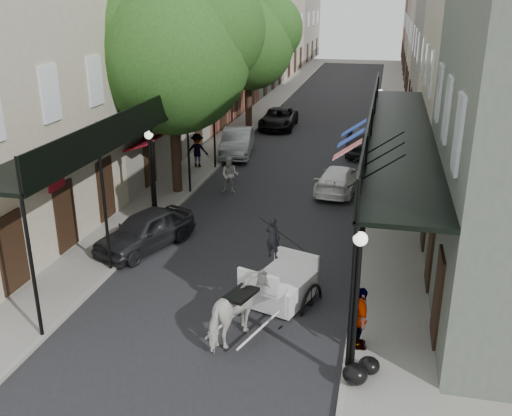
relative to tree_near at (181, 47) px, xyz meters
The scene contains 24 objects.
ground 12.78m from the tree_near, 67.59° to the right, with size 140.00×140.00×0.00m, color gray.
road 12.50m from the tree_near, 66.86° to the left, with size 8.00×90.00×0.01m, color black.
sidewalk_left 11.77m from the tree_near, 94.67° to the left, with size 2.20×90.00×0.12m, color gray.
sidewalk_right 14.91m from the tree_near, 46.88° to the left, with size 2.20×90.00×0.12m, color gray.
building_row_left 20.34m from the tree_near, 102.52° to the left, with size 5.00×80.00×10.50m, color #B3A98F.
building_row_right 23.63m from the tree_near, 57.15° to the left, with size 5.00×80.00×10.50m, color gray.
gallery_left 4.06m from the tree_near, 100.49° to the right, with size 2.20×18.05×4.88m.
gallery_right 9.84m from the tree_near, 19.59° to the right, with size 2.20×18.05×4.88m.
tree_near is the anchor object (origin of this frame).
tree_far 14.02m from the tree_near, 90.19° to the left, with size 6.45×6.00×8.61m.
lamppost_right_near 15.39m from the tree_near, 55.73° to the right, with size 0.32×0.32×3.71m.
lamppost_left 6.10m from the tree_near, 88.66° to the right, with size 0.32×0.32×3.71m.
lamppost_right_far 12.24m from the tree_near, 43.31° to the left, with size 0.32×0.32×3.71m.
horse 13.50m from the tree_near, 64.38° to the right, with size 0.94×2.06×1.74m, color silver.
carriage 11.79m from the tree_near, 54.04° to the right, with size 2.31×2.89×2.91m.
pedestrian_walking 5.97m from the tree_near, 11.60° to the left, with size 0.83×0.64×1.70m, color #AEAFA5.
pedestrian_sidewalk_left 6.68m from the tree_near, 100.92° to the left, with size 1.14×0.65×1.76m, color gray.
pedestrian_sidewalk_right 14.82m from the tree_near, 52.37° to the right, with size 0.98×0.41×1.68m, color gray.
car_left_near 8.49m from the tree_near, 84.48° to the right, with size 1.63×4.04×1.38m, color black.
car_left_mid 8.95m from the tree_near, 85.02° to the left, with size 1.59×4.56×1.50m, color #95959A.
car_left_far 15.44m from the tree_near, 83.59° to the left, with size 2.21×4.78×1.33m, color black.
car_right_near 9.15m from the tree_near, 14.06° to the left, with size 1.69×4.15×1.20m, color white.
car_right_far 12.89m from the tree_near, 49.78° to the left, with size 1.82×4.52×1.54m, color black.
trash_bags 16.09m from the tree_near, 55.10° to the right, with size 0.85×1.00×0.50m.
Camera 1 is at (4.39, -13.37, 8.56)m, focal length 40.00 mm.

